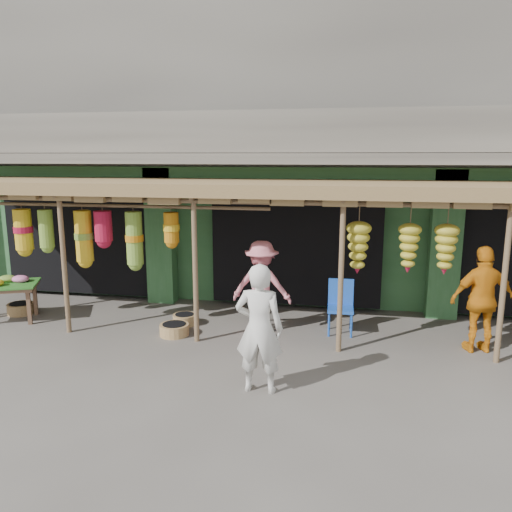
% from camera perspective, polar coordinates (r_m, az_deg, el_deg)
% --- Properties ---
extents(ground, '(80.00, 80.00, 0.00)m').
position_cam_1_polar(ground, '(8.98, 2.94, -9.86)').
color(ground, '#514C47').
rests_on(ground, ground).
extents(building, '(16.40, 6.80, 7.00)m').
position_cam_1_polar(building, '(13.21, 6.04, 11.84)').
color(building, gray).
rests_on(building, ground).
extents(awning, '(14.00, 2.70, 2.79)m').
position_cam_1_polar(awning, '(9.20, 2.93, 7.11)').
color(awning, brown).
rests_on(awning, ground).
extents(blue_chair, '(0.48, 0.49, 0.99)m').
position_cam_1_polar(blue_chair, '(9.46, 9.64, -5.35)').
color(blue_chair, blue).
rests_on(blue_chair, ground).
extents(basket_left, '(0.67, 0.67, 0.22)m').
position_cam_1_polar(basket_left, '(11.59, -25.29, -5.46)').
color(basket_left, olive).
rests_on(basket_left, ground).
extents(basket_mid, '(0.56, 0.56, 0.21)m').
position_cam_1_polar(basket_mid, '(9.41, -9.32, -8.31)').
color(basket_mid, olive).
rests_on(basket_mid, ground).
extents(basket_right, '(0.60, 0.60, 0.21)m').
position_cam_1_polar(basket_right, '(9.94, -8.16, -7.20)').
color(basket_right, '#896140').
rests_on(basket_right, ground).
extents(person_front, '(0.67, 0.44, 1.84)m').
position_cam_1_polar(person_front, '(6.93, 0.36, -8.29)').
color(person_front, silver).
rests_on(person_front, ground).
extents(person_vendor, '(1.13, 0.65, 1.81)m').
position_cam_1_polar(person_vendor, '(9.13, 24.49, -4.55)').
color(person_vendor, orange).
rests_on(person_vendor, ground).
extents(person_shopper, '(1.13, 0.67, 1.72)m').
position_cam_1_polar(person_shopper, '(9.31, 0.64, -3.50)').
color(person_shopper, '#E27785').
rests_on(person_shopper, ground).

